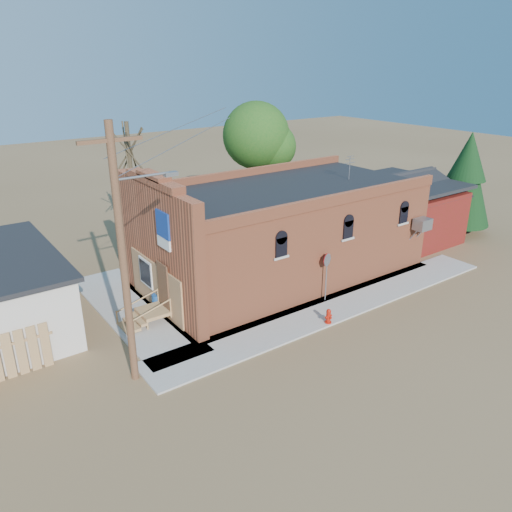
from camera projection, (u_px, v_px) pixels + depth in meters
ground at (326, 325)px, 21.42m from camera, size 120.00×120.00×0.00m
sidewalk_south at (337, 307)px, 22.89m from camera, size 19.00×2.20×0.08m
sidewalk_west at (132, 311)px, 22.51m from camera, size 2.60×10.00×0.08m
brick_bar at (278, 232)px, 25.59m from camera, size 16.40×7.97×6.30m
red_shed at (403, 203)px, 30.97m from camera, size 5.40×6.40×4.30m
utility_pole at (124, 254)px, 16.14m from camera, size 3.12×0.26×9.00m
tree_bare_near at (129, 150)px, 27.39m from camera, size 2.80×2.80×7.65m
tree_leafy at (256, 136)px, 32.66m from camera, size 4.40×4.40×8.15m
evergreen_tree at (466, 176)px, 31.48m from camera, size 3.60×3.60×6.50m
fire_hydrant at (328, 316)px, 21.31m from camera, size 0.36×0.33×0.66m
stop_sign at (327, 264)px, 22.79m from camera, size 0.61×0.28×2.36m
trash_barrel at (157, 302)px, 22.50m from camera, size 0.51×0.51×0.71m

